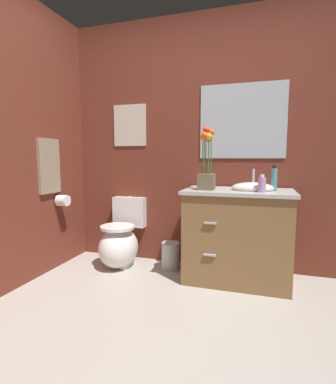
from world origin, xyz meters
TOP-DOWN VIEW (x-y plane):
  - ground_plane at (0.00, 0.00)m, footprint 9.56×9.56m
  - wall_back at (0.20, 1.61)m, footprint 4.46×0.05m
  - toilet at (-0.83, 1.32)m, footprint 0.38×0.59m
  - vanity_cabinet at (0.33, 1.29)m, footprint 0.94×0.56m
  - flower_vase at (0.06, 1.21)m, footprint 0.14×0.14m
  - soap_bottle at (0.52, 1.15)m, footprint 0.06×0.06m
  - lotion_bottle at (0.62, 1.30)m, footprint 0.05×0.05m
  - trash_bin at (-0.32, 1.37)m, footprint 0.18×0.18m
  - wall_poster at (-0.83, 1.58)m, footprint 0.37×0.01m
  - wall_mirror at (0.33, 1.58)m, footprint 0.80×0.01m
  - hanging_towel at (-1.42, 1.01)m, footprint 0.03×0.28m
  - toilet_paper_roll at (-1.36, 1.12)m, footprint 0.11×0.11m

SIDE VIEW (x-z plane):
  - ground_plane at x=0.00m, z-range 0.00..0.00m
  - trash_bin at x=-0.32m, z-range 0.00..0.27m
  - toilet at x=-0.83m, z-range -0.10..0.59m
  - vanity_cabinet at x=0.33m, z-range -0.08..0.93m
  - toilet_paper_roll at x=-1.36m, z-range 0.62..0.74m
  - soap_bottle at x=0.52m, z-range 0.82..0.96m
  - lotion_bottle at x=0.62m, z-range 0.82..1.03m
  - flower_vase at x=0.06m, z-range 0.74..1.29m
  - hanging_towel at x=-1.42m, z-range 0.77..1.29m
  - wall_back at x=0.20m, z-range 0.00..2.50m
  - wall_poster at x=-0.83m, z-range 1.23..1.66m
  - wall_mirror at x=0.33m, z-range 1.10..1.80m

